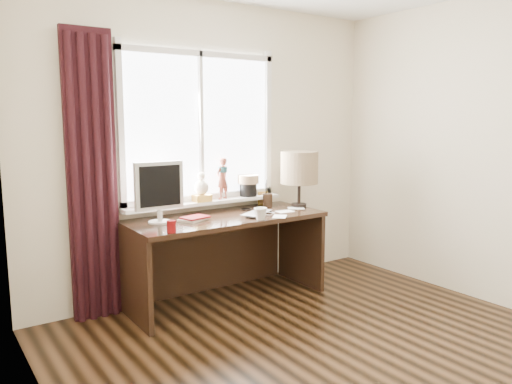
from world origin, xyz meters
TOP-DOWN VIEW (x-y plane):
  - floor at (0.00, 0.00)m, footprint 3.50×4.00m
  - wall_back at (0.00, 2.00)m, footprint 3.50×0.00m
  - wall_left at (-1.75, 0.00)m, footprint 0.00×4.00m
  - laptop at (0.14, 1.51)m, footprint 0.41×0.36m
  - mug at (0.05, 1.33)m, footprint 0.14×0.14m
  - red_cup at (-0.75, 1.33)m, footprint 0.07×0.07m
  - window at (-0.14, 1.95)m, footprint 1.52×0.20m
  - curtain at (-1.13, 1.91)m, footprint 0.38×0.09m
  - desk at (-0.10, 1.73)m, footprint 1.70×0.70m
  - monitor at (-0.68, 1.69)m, footprint 0.40×0.18m
  - notebook_stack at (-0.41, 1.62)m, footprint 0.27×0.24m
  - brush_holder at (0.47, 1.80)m, footprint 0.09×0.09m
  - icon_frame at (0.47, 1.89)m, footprint 0.10×0.03m
  - table_lamp at (0.70, 1.63)m, footprint 0.35×0.35m
  - loose_papers at (0.44, 1.47)m, footprint 0.55×0.40m
  - desk_cables at (0.17, 1.58)m, footprint 0.39×0.48m

SIDE VIEW (x-z plane):
  - floor at x=0.00m, z-range 0.00..0.00m
  - desk at x=-0.10m, z-range 0.13..0.88m
  - loose_papers at x=0.44m, z-range 0.75..0.75m
  - desk_cables at x=0.17m, z-range 0.75..0.76m
  - laptop at x=0.14m, z-range 0.75..0.78m
  - notebook_stack at x=-0.41m, z-range 0.75..0.78m
  - red_cup at x=-0.75m, z-range 0.75..0.84m
  - mug at x=0.05m, z-range 0.75..0.86m
  - brush_holder at x=0.47m, z-range 0.69..0.94m
  - icon_frame at x=0.47m, z-range 0.75..0.88m
  - monitor at x=-0.68m, z-range 0.78..1.27m
  - table_lamp at x=0.70m, z-range 0.85..1.37m
  - curtain at x=-1.13m, z-range -0.01..2.24m
  - wall_back at x=0.00m, z-range 0.00..2.60m
  - wall_left at x=-1.75m, z-range 0.00..2.60m
  - window at x=-0.14m, z-range 0.61..2.01m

